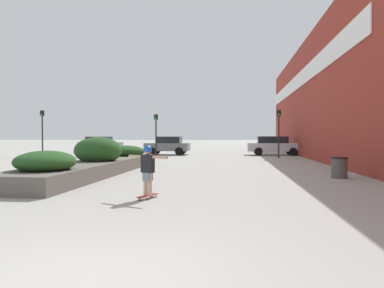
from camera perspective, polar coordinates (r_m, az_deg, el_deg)
ground_plane at (r=4.22m, az=-17.56°, el=-21.18°), size 300.00×300.00×0.00m
building_wall_right at (r=22.70m, az=21.41°, el=8.38°), size 0.67×45.60×8.88m
planter_box at (r=15.26m, az=-15.61°, el=-2.85°), size 2.12×11.70×1.59m
skateboard at (r=8.99m, az=-7.39°, el=-8.60°), size 0.44×0.76×0.09m
skateboarder at (r=8.89m, az=-7.40°, el=-3.51°), size 1.14×0.53×1.29m
trash_bin at (r=14.40m, az=23.34°, el=-3.63°), size 0.62×0.62×0.81m
car_leftmost at (r=32.26m, az=27.83°, el=-0.45°), size 4.47×1.90×1.34m
car_center_left at (r=36.77m, az=-15.05°, el=-0.01°), size 4.27×1.96×1.59m
car_center_right at (r=30.10m, az=-4.03°, el=-0.20°), size 3.82×2.05×1.60m
car_rightmost at (r=30.28m, az=13.50°, el=-0.21°), size 4.58×1.91×1.62m
traffic_light_left at (r=27.15m, az=-6.03°, el=2.73°), size 0.28×0.30×3.37m
traffic_light_right at (r=26.30m, az=14.26°, el=3.06°), size 0.28×0.30×3.61m
traffic_light_far_left at (r=30.59m, az=-23.70°, el=2.88°), size 0.28×0.30×3.74m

